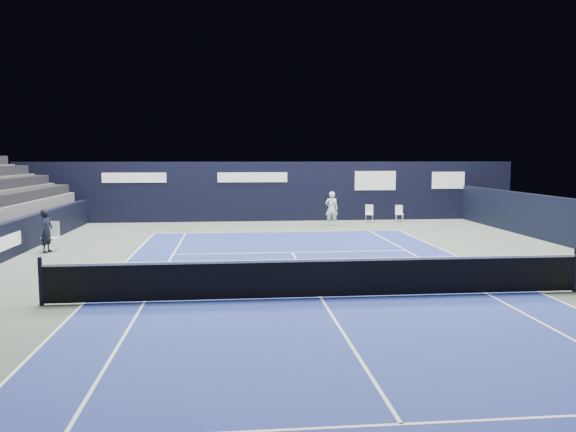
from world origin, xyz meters
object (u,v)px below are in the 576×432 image
(folding_chair_back_a, at_px, (369,211))
(tennis_player, at_px, (332,209))
(line_judge_chair, at_px, (52,234))
(folding_chair_back_b, at_px, (399,212))
(tennis_net, at_px, (321,277))

(folding_chair_back_a, bearing_deg, tennis_player, -135.18)
(line_judge_chair, xyz_separation_m, tennis_player, (11.24, 6.28, 0.24))
(folding_chair_back_b, height_order, tennis_net, tennis_net)
(tennis_player, bearing_deg, line_judge_chair, -150.84)
(line_judge_chair, bearing_deg, folding_chair_back_a, 44.00)
(folding_chair_back_b, bearing_deg, line_judge_chair, -145.03)
(tennis_player, bearing_deg, folding_chair_back_b, 19.75)
(line_judge_chair, bearing_deg, tennis_net, -27.44)
(folding_chair_back_a, relative_size, tennis_net, 0.07)
(folding_chair_back_a, distance_m, folding_chair_back_b, 1.60)
(folding_chair_back_a, bearing_deg, folding_chair_back_b, 14.47)
(line_judge_chair, bearing_deg, tennis_player, 43.65)
(folding_chair_back_b, height_order, tennis_player, tennis_player)
(tennis_net, bearing_deg, line_judge_chair, 138.08)
(folding_chair_back_a, xyz_separation_m, line_judge_chair, (-13.45, -7.61, -0.00))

